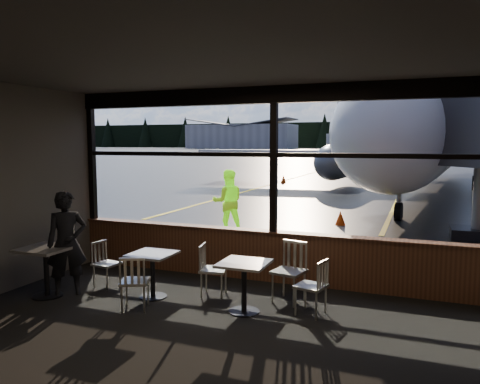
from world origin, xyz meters
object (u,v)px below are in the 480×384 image
Objects in this scene: cafe_table_mid at (153,275)px; cafe_table_left at (47,272)px; airliner at (434,93)px; jet_bridge at (470,154)px; chair_mid_s at (135,282)px; passenger at (67,243)px; chair_near_e at (311,287)px; cone_nose at (340,218)px; cafe_table_near at (244,288)px; chair_near_n at (289,272)px; chair_mid_w at (107,264)px; chair_near_w at (214,270)px; cone_wing at (283,179)px; ground_crew at (228,202)px.

cafe_table_left reaches higher than cafe_table_mid.
airliner reaches higher than jet_bridge.
passenger is (-1.43, 0.19, 0.44)m from chair_mid_s.
chair_near_e is 7.82m from cone_nose.
cone_nose is at bearing 77.71° from cafe_table_mid.
jet_bridge is 7.58m from chair_near_e.
chair_near_n is (0.49, 0.69, 0.10)m from cafe_table_near.
chair_mid_w is at bearing -132.06° from jet_bridge.
jet_bridge is 8.09m from chair_near_w.
cone_nose is at bearing 89.21° from cafe_table_near.
cone_wing is at bearing 29.86° from chair_near_e.
jet_bridge is 10.54× the size of chair_near_n.
cafe_table_left reaches higher than chair_mid_w.
chair_near_w is at bearing 105.17° from chair_mid_w.
jet_bridge is at bearing 146.08° from chair_mid_w.
ground_crew is (-6.11, -1.64, -1.33)m from jet_bridge.
cafe_table_left is (-3.26, -0.49, 0.03)m from cafe_table_near.
passenger is at bearing -110.53° from cone_nose.
chair_near_n reaches higher than cafe_table_mid.
chair_near_n is at bearing 59.62° from chair_near_e.
chair_mid_w reaches higher than cone_wing.
chair_near_n is 2.22× the size of cone_nose.
chair_mid_w is at bearing 60.33° from ground_crew.
chair_near_e is 1.70m from chair_near_w.
cone_wing is (-5.64, 21.78, -0.14)m from cafe_table_near.
passenger reaches higher than chair_mid_w.
cafe_table_mid is at bearing 27.89° from chair_near_n.
cone_wing is (-6.13, 21.09, -0.23)m from chair_near_n.
passenger reaches higher than chair_near_w.
airliner is 21.43m from cafe_table_near.
cone_wing is (-6.58, 21.51, -0.18)m from chair_near_e.
chair_mid_w is 8.23m from cone_nose.
cafe_table_left is 0.86× the size of chair_near_n.
jet_bridge is 10.39m from cafe_table_left.
cone_wing is at bearing -163.99° from chair_mid_w.
cafe_table_left is 22.40m from cone_wing.
airliner reaches higher than cafe_table_mid.
jet_bridge is 11.99× the size of chair_near_e.
chair_near_n is at bearing 54.55° from cafe_table_near.
ground_crew reaches higher than chair_mid_s.
airliner is 22.20m from passenger.
cafe_table_mid is at bearing 19.68° from cafe_table_left.
cafe_table_mid is 0.77× the size of chair_near_n.
airliner is 43.43× the size of cafe_table_near.
chair_near_e is 0.62m from chair_near_n.
chair_mid_w is 1.86× the size of cone_nose.
chair_near_e is 0.98× the size of chair_near_w.
airliner is 44.92× the size of cafe_table_mid.
cone_wing is (-2.63, 22.07, -0.62)m from passenger.
chair_mid_w is 0.81m from passenger.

